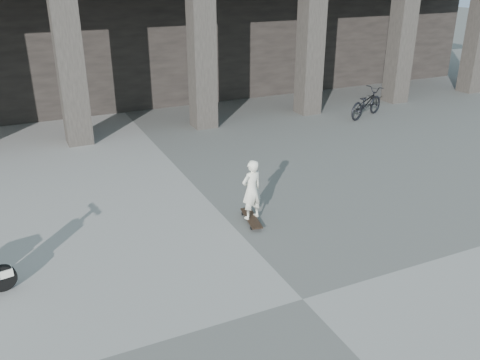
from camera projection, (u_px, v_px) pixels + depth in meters
name	position (u px, v px, depth m)	size (l,w,h in m)	color
ground	(303.00, 299.00, 7.25)	(90.00, 90.00, 0.00)	#51514E
colonnade	(98.00, 8.00, 17.56)	(28.00, 8.82, 6.00)	black
longboard	(251.00, 218.00, 9.41)	(0.35, 0.88, 0.09)	black
child	(252.00, 190.00, 9.19)	(0.41, 0.27, 1.13)	silver
bicycle	(366.00, 103.00, 15.79)	(0.59, 1.70, 0.89)	black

